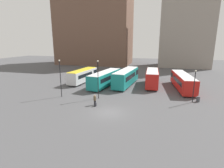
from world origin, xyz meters
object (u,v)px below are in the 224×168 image
object	(u,v)px
lamp_post_0	(194,83)
trash_bin	(198,99)
bus_4	(182,81)
bus_2	(126,77)
bus_1	(105,78)
suitcase	(95,105)
lamp_post_1	(60,76)
lamp_post_2	(98,77)
bus_3	(152,78)
bus_0	(83,75)
traveler	(95,99)

from	to	relation	value
lamp_post_0	trash_bin	xyz separation A→B (m)	(0.88, 0.46, -2.57)
bus_4	lamp_post_0	world-z (taller)	lamp_post_0
bus_2	trash_bin	xyz separation A→B (m)	(12.75, -7.81, -1.37)
bus_4	lamp_post_0	xyz separation A→B (m)	(0.63, -8.11, 1.40)
bus_1	suitcase	size ratio (longest dim) A/B	16.48
bus_4	lamp_post_1	xyz separation A→B (m)	(-20.26, -10.80, 2.04)
lamp_post_1	trash_bin	size ratio (longest dim) A/B	7.35
lamp_post_0	bus_4	bearing A→B (deg)	94.43
suitcase	lamp_post_2	world-z (taller)	lamp_post_2
lamp_post_1	lamp_post_2	world-z (taller)	lamp_post_2
bus_4	lamp_post_2	bearing A→B (deg)	119.81
suitcase	lamp_post_1	distance (m)	8.32
bus_2	trash_bin	bearing A→B (deg)	-115.64
lamp_post_0	trash_bin	bearing A→B (deg)	27.68
bus_2	bus_3	bearing A→B (deg)	-76.00
lamp_post_2	trash_bin	xyz separation A→B (m)	(15.44, 2.43, -3.22)
bus_2	bus_3	xyz separation A→B (m)	(5.35, 0.77, -0.03)
lamp_post_0	trash_bin	world-z (taller)	lamp_post_0
bus_0	lamp_post_0	xyz separation A→B (m)	(22.02, -8.62, 1.43)
bus_1	lamp_post_1	xyz separation A→B (m)	(-4.86, -9.36, 2.00)
lamp_post_1	bus_3	bearing A→B (deg)	39.23
trash_bin	bus_2	bearing A→B (deg)	148.49
bus_0	bus_3	size ratio (longest dim) A/B	1.08
bus_2	trash_bin	world-z (taller)	bus_2
traveler	trash_bin	world-z (taller)	traveler
traveler	lamp_post_0	world-z (taller)	lamp_post_0
bus_0	lamp_post_1	distance (m)	11.55
bus_4	suitcase	bearing A→B (deg)	129.76
bus_0	suitcase	xyz separation A→B (m)	(8.21, -14.07, -1.32)
bus_2	lamp_post_1	bearing A→B (deg)	146.44
suitcase	lamp_post_1	size ratio (longest dim) A/B	0.11
lamp_post_2	bus_0	bearing A→B (deg)	125.15
bus_3	suitcase	xyz separation A→B (m)	(-7.29, -14.49, -1.52)
bus_0	trash_bin	xyz separation A→B (m)	(22.90, -8.16, -1.14)
lamp_post_0	trash_bin	distance (m)	2.76
bus_2	bus_3	world-z (taller)	bus_2
lamp_post_1	trash_bin	world-z (taller)	lamp_post_1
bus_3	lamp_post_2	size ratio (longest dim) A/B	1.49
bus_3	traveler	distance (m)	15.95
lamp_post_0	lamp_post_2	world-z (taller)	lamp_post_2
traveler	trash_bin	bearing A→B (deg)	-68.18
bus_2	bus_3	size ratio (longest dim) A/B	1.24
lamp_post_0	lamp_post_1	size ratio (longest dim) A/B	0.80
suitcase	lamp_post_0	world-z (taller)	lamp_post_0
lamp_post_2	trash_bin	world-z (taller)	lamp_post_2
bus_3	lamp_post_1	distance (m)	18.64
bus_4	trash_bin	distance (m)	7.88
bus_1	bus_4	xyz separation A→B (m)	(15.40, 1.44, -0.04)
bus_0	bus_3	bearing A→B (deg)	-83.37
bus_1	bus_2	world-z (taller)	bus_2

